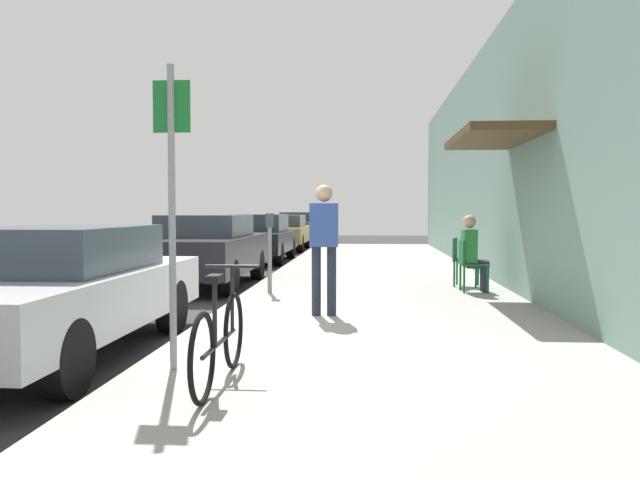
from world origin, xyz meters
name	(u,v)px	position (x,y,z in m)	size (l,w,h in m)	color
ground_plane	(207,326)	(0.00, 0.00, 0.00)	(60.00, 60.00, 0.00)	#2D2D30
sidewalk_slab	(379,301)	(2.25, 2.00, 0.06)	(4.50, 32.00, 0.12)	#9E9B93
building_facade	(537,145)	(4.64, 2.00, 2.49)	(1.40, 32.00, 4.98)	gray
parked_car_0	(55,289)	(-1.10, -1.80, 0.69)	(1.80, 4.40, 1.32)	#B7B7BC
parked_car_1	(205,249)	(-1.10, 4.21, 0.74)	(1.80, 4.40, 1.40)	black
parked_car_2	(258,237)	(-1.10, 10.25, 0.71)	(1.80, 4.40, 1.38)	black
parked_car_3	(283,232)	(-1.10, 15.68, 0.69)	(1.80, 4.40, 1.31)	#A58433
parked_car_4	(298,227)	(-1.10, 20.91, 0.74)	(1.80, 4.40, 1.41)	#47514C
parking_meter	(270,247)	(0.45, 2.41, 0.89)	(0.12, 0.10, 1.32)	slate
street_sign	(172,193)	(0.40, -2.68, 1.64)	(0.32, 0.06, 2.60)	gray
bicycle_0	(220,339)	(0.91, -3.12, 0.48)	(0.46, 1.71, 0.90)	black
cafe_chair_0	(469,262)	(3.77, 2.81, 0.62)	(0.45, 0.45, 0.87)	#14592D
seated_patron_0	(473,250)	(3.83, 2.81, 0.82)	(0.43, 0.36, 1.29)	#232838
cafe_chair_1	(462,258)	(3.77, 3.64, 0.62)	(0.54, 0.54, 0.87)	#14592D
pedestrian_standing	(324,239)	(1.50, 0.21, 1.12)	(0.36, 0.22, 1.70)	#232838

